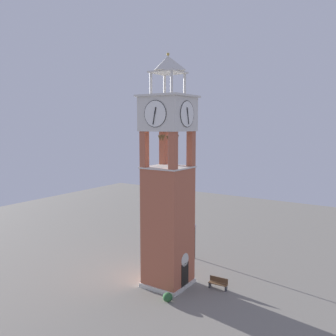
{
  "coord_description": "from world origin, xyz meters",
  "views": [
    {
      "loc": [
        -24.79,
        -16.39,
        13.54
      ],
      "look_at": [
        0.0,
        0.0,
        10.05
      ],
      "focal_mm": 38.9,
      "sensor_mm": 36.0,
      "label": 1
    }
  ],
  "objects_px": {
    "park_bench": "(218,283)",
    "trash_bin": "(157,264)",
    "lamp_post": "(195,234)",
    "clock_tower": "(168,193)"
  },
  "relations": [
    {
      "from": "park_bench",
      "to": "trash_bin",
      "type": "bearing_deg",
      "value": 83.88
    },
    {
      "from": "clock_tower",
      "to": "park_bench",
      "type": "bearing_deg",
      "value": -67.1
    },
    {
      "from": "park_bench",
      "to": "lamp_post",
      "type": "height_order",
      "value": "lamp_post"
    },
    {
      "from": "trash_bin",
      "to": "clock_tower",
      "type": "bearing_deg",
      "value": -130.48
    },
    {
      "from": "lamp_post",
      "to": "trash_bin",
      "type": "bearing_deg",
      "value": 158.96
    },
    {
      "from": "park_bench",
      "to": "trash_bin",
      "type": "relative_size",
      "value": 2.02
    },
    {
      "from": "park_bench",
      "to": "lamp_post",
      "type": "relative_size",
      "value": 0.45
    },
    {
      "from": "clock_tower",
      "to": "lamp_post",
      "type": "height_order",
      "value": "clock_tower"
    },
    {
      "from": "lamp_post",
      "to": "trash_bin",
      "type": "relative_size",
      "value": 4.49
    },
    {
      "from": "clock_tower",
      "to": "park_bench",
      "type": "height_order",
      "value": "clock_tower"
    }
  ]
}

